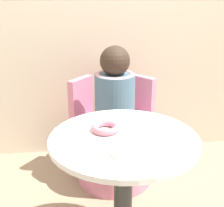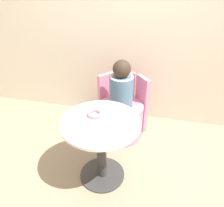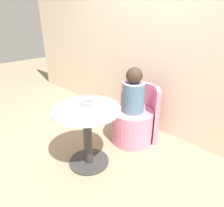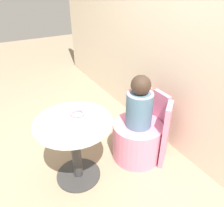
% 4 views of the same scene
% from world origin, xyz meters
% --- Properties ---
extents(ground_plane, '(12.00, 12.00, 0.00)m').
position_xyz_m(ground_plane, '(0.00, 0.00, 0.00)').
color(ground_plane, gray).
extents(back_wall, '(6.00, 0.06, 2.40)m').
position_xyz_m(back_wall, '(0.00, 1.13, 1.20)').
color(back_wall, beige).
rests_on(back_wall, ground_plane).
extents(round_table, '(0.68, 0.68, 0.66)m').
position_xyz_m(round_table, '(-0.05, -0.03, 0.46)').
color(round_table, '#333333').
rests_on(round_table, ground_plane).
extents(tub_chair, '(0.52, 0.52, 0.42)m').
position_xyz_m(tub_chair, '(-0.01, 0.65, 0.21)').
color(tub_chair, pink).
rests_on(tub_chair, ground_plane).
extents(booth_backrest, '(0.62, 0.23, 0.71)m').
position_xyz_m(booth_backrest, '(-0.01, 0.86, 0.35)').
color(booth_backrest, pink).
rests_on(booth_backrest, ground_plane).
extents(child_figure, '(0.27, 0.27, 0.55)m').
position_xyz_m(child_figure, '(-0.01, 0.65, 0.66)').
color(child_figure, slate).
rests_on(child_figure, tub_chair).
extents(donut, '(0.14, 0.14, 0.03)m').
position_xyz_m(donut, '(-0.13, 0.05, 0.68)').
color(donut, pink).
rests_on(donut, round_table).
extents(paper_napkin, '(0.21, 0.21, 0.01)m').
position_xyz_m(paper_napkin, '(-0.07, -0.15, 0.67)').
color(paper_napkin, silver).
rests_on(paper_napkin, round_table).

